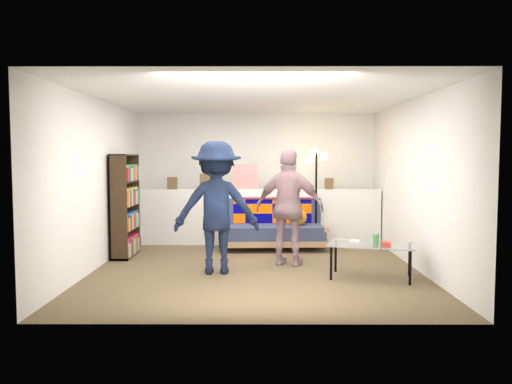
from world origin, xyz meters
TOP-DOWN VIEW (x-y plane):
  - ground at (0.00, 0.00)m, footprint 5.00×5.00m
  - room_shell at (0.00, 0.47)m, footprint 4.60×5.05m
  - half_wall_ledge at (0.00, 1.80)m, footprint 4.45×0.15m
  - ledge_decor at (-0.23, 1.78)m, footprint 2.97×0.02m
  - futon_sofa at (0.31, 1.42)m, footprint 1.83×0.94m
  - bookshelf at (-2.08, 0.76)m, footprint 0.27×0.81m
  - coffee_table at (1.51, -0.69)m, footprint 1.20×0.86m
  - floor_lamp at (1.05, 1.62)m, footprint 0.40×0.34m
  - person_left at (-0.53, -0.38)m, footprint 1.20×0.74m
  - person_right at (0.49, 0.09)m, footprint 1.08×0.71m

SIDE VIEW (x-z plane):
  - ground at x=0.00m, z-range 0.00..0.00m
  - futon_sofa at x=0.31m, z-range -0.03..0.74m
  - coffee_table at x=1.51m, z-range 0.14..0.70m
  - half_wall_ledge at x=0.00m, z-range 0.00..1.00m
  - bookshelf at x=-2.08m, z-range -0.05..1.57m
  - person_right at x=0.49m, z-range 0.00..1.70m
  - person_left at x=-0.53m, z-range 0.00..1.79m
  - ledge_decor at x=-0.23m, z-range 0.95..1.40m
  - floor_lamp at x=1.05m, z-range 0.36..2.10m
  - room_shell at x=0.00m, z-range 0.45..2.90m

